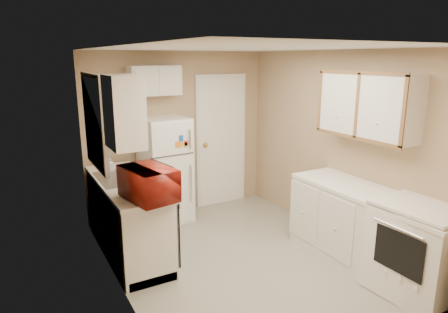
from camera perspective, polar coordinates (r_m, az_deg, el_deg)
floor at (r=4.81m, az=2.99°, el=-14.72°), size 3.80×3.80×0.00m
ceiling at (r=4.22m, az=3.41°, el=15.21°), size 3.80×3.80×0.00m
wall_left at (r=3.83m, az=-14.88°, el=-3.31°), size 3.80×3.80×0.00m
wall_right at (r=5.22m, az=16.31°, el=1.17°), size 3.80×3.80×0.00m
wall_back at (r=6.02m, az=-6.49°, el=3.28°), size 2.80×2.80×0.00m
wall_front at (r=3.01m, az=22.98°, el=-8.76°), size 2.80×2.80×0.00m
left_counter at (r=4.97m, az=-13.59°, el=-8.36°), size 0.60×1.80×0.90m
dishwasher at (r=4.51m, az=-7.91°, el=-9.93°), size 0.03×0.58×0.72m
sink at (r=4.97m, az=-14.33°, el=-3.39°), size 0.54×0.74×0.16m
microwave at (r=4.12m, az=-10.63°, el=-4.06°), size 0.66×0.44×0.40m
soap_bottle at (r=5.24m, az=-15.91°, el=-1.01°), size 0.10×0.10×0.17m
window_blinds at (r=4.76m, az=-17.89°, el=4.75°), size 0.10×0.98×1.08m
upper_cabinet_left at (r=3.95m, az=-14.12°, el=6.18°), size 0.30×0.45×0.70m
refrigerator at (r=5.71m, az=-8.40°, el=-1.97°), size 0.67×0.65×1.50m
cabinet_over_fridge at (r=5.64m, az=-9.93°, el=10.65°), size 0.70×0.30×0.40m
interior_door at (r=6.31m, az=-0.42°, el=2.21°), size 0.86×0.06×2.08m
right_counter at (r=4.73m, az=20.00°, el=-10.05°), size 0.60×2.00×0.90m
stove at (r=4.42m, az=25.81°, el=-11.97°), size 0.68×0.81×0.95m
upper_cabinet_right at (r=4.68m, az=19.84°, el=6.94°), size 0.30×1.20×0.70m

